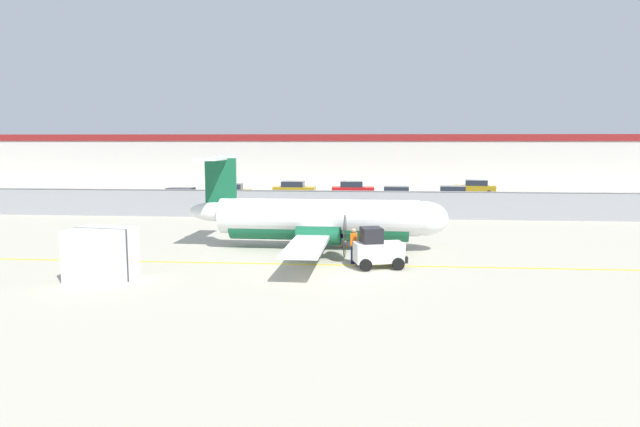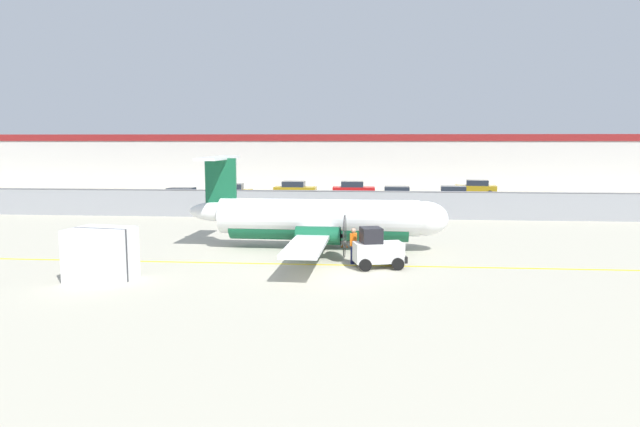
# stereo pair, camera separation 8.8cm
# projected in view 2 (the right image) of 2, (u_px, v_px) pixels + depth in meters

# --- Properties ---
(ground_plane) EXTENTS (140.00, 140.00, 0.01)m
(ground_plane) POSITION_uv_depth(u_px,v_px,m) (319.00, 265.00, 26.77)
(ground_plane) COLOR #B2AD99
(perimeter_fence) EXTENTS (98.00, 0.10, 2.10)m
(perimeter_fence) POSITION_uv_depth(u_px,v_px,m) (338.00, 204.00, 42.44)
(perimeter_fence) COLOR gray
(perimeter_fence) RESTS_ON ground
(parking_lot_strip) EXTENTS (98.00, 17.00, 0.12)m
(parking_lot_strip) POSITION_uv_depth(u_px,v_px,m) (344.00, 201.00, 53.94)
(parking_lot_strip) COLOR #38383A
(parking_lot_strip) RESTS_ON ground
(background_building) EXTENTS (91.00, 8.10, 6.50)m
(background_building) POSITION_uv_depth(u_px,v_px,m) (350.00, 160.00, 71.80)
(background_building) COLOR beige
(background_building) RESTS_ON ground
(commuter_airplane) EXTENTS (13.93, 16.04, 4.92)m
(commuter_airplane) POSITION_uv_depth(u_px,v_px,m) (323.00, 220.00, 30.37)
(commuter_airplane) COLOR white
(commuter_airplane) RESTS_ON ground
(baggage_tug) EXTENTS (2.52, 1.83, 1.88)m
(baggage_tug) POSITION_uv_depth(u_px,v_px,m) (377.00, 250.00, 25.98)
(baggage_tug) COLOR silver
(baggage_tug) RESTS_ON ground
(ground_crew_worker) EXTENTS (0.47, 0.52, 1.70)m
(ground_crew_worker) POSITION_uv_depth(u_px,v_px,m) (353.00, 244.00, 26.89)
(ground_crew_worker) COLOR #191E4C
(ground_crew_worker) RESTS_ON ground
(cargo_container) EXTENTS (2.68, 2.34, 2.20)m
(cargo_container) POSITION_uv_depth(u_px,v_px,m) (101.00, 254.00, 23.65)
(cargo_container) COLOR silver
(cargo_container) RESTS_ON ground
(traffic_cone_near_left) EXTENTS (0.36, 0.36, 0.64)m
(traffic_cone_near_left) POSITION_uv_depth(u_px,v_px,m) (368.00, 240.00, 31.49)
(traffic_cone_near_left) COLOR orange
(traffic_cone_near_left) RESTS_ON ground
(traffic_cone_near_right) EXTENTS (0.36, 0.36, 0.64)m
(traffic_cone_near_right) POSITION_uv_depth(u_px,v_px,m) (344.00, 241.00, 31.11)
(traffic_cone_near_right) COLOR orange
(traffic_cone_near_right) RESTS_ON ground
(parked_car_0) EXTENTS (4.27, 2.16, 1.58)m
(parked_car_0) POSITION_uv_depth(u_px,v_px,m) (183.00, 197.00, 49.70)
(parked_car_0) COLOR gray
(parked_car_0) RESTS_ON parking_lot_strip
(parked_car_1) EXTENTS (4.29, 2.19, 1.58)m
(parked_car_1) POSITION_uv_depth(u_px,v_px,m) (230.00, 192.00, 54.17)
(parked_car_1) COLOR #B28C19
(parked_car_1) RESTS_ON parking_lot_strip
(parked_car_2) EXTENTS (4.25, 2.10, 1.58)m
(parked_car_2) POSITION_uv_depth(u_px,v_px,m) (295.00, 189.00, 57.44)
(parked_car_2) COLOR #B28C19
(parked_car_2) RESTS_ON parking_lot_strip
(parked_car_3) EXTENTS (4.24, 2.08, 1.58)m
(parked_car_3) POSITION_uv_depth(u_px,v_px,m) (353.00, 189.00, 57.29)
(parked_car_3) COLOR red
(parked_car_3) RESTS_ON parking_lot_strip
(parked_car_4) EXTENTS (4.28, 2.16, 1.58)m
(parked_car_4) POSITION_uv_depth(u_px,v_px,m) (396.00, 195.00, 51.04)
(parked_car_4) COLOR black
(parked_car_4) RESTS_ON parking_lot_strip
(parked_car_5) EXTENTS (4.33, 2.28, 1.58)m
(parked_car_5) POSITION_uv_depth(u_px,v_px,m) (452.00, 195.00, 51.41)
(parked_car_5) COLOR red
(parked_car_5) RESTS_ON parking_lot_strip
(parked_car_6) EXTENTS (4.39, 2.45, 1.58)m
(parked_car_6) POSITION_uv_depth(u_px,v_px,m) (476.00, 188.00, 59.11)
(parked_car_6) COLOR #B28C19
(parked_car_6) RESTS_ON parking_lot_strip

